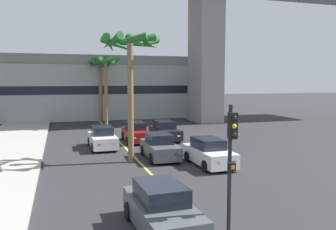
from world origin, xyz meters
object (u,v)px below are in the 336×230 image
(car_queue_third, at_px, (136,133))
(traffic_light_median_near, at_px, (231,156))
(car_queue_front, at_px, (165,131))
(palm_tree_near_median, at_px, (100,73))
(car_queue_sixth, at_px, (162,209))
(palm_tree_far_median, at_px, (130,53))
(car_queue_second, at_px, (160,147))
(palm_tree_mid_median, at_px, (106,70))
(car_queue_fourth, at_px, (209,153))
(car_queue_fifth, at_px, (102,138))

(car_queue_third, bearing_deg, traffic_light_median_near, -93.18)
(car_queue_front, bearing_deg, palm_tree_near_median, 103.51)
(car_queue_sixth, relative_size, palm_tree_far_median, 0.55)
(car_queue_third, distance_m, palm_tree_far_median, 9.09)
(car_queue_second, relative_size, car_queue_sixth, 1.00)
(car_queue_second, height_order, palm_tree_mid_median, palm_tree_mid_median)
(car_queue_front, height_order, car_queue_third, same)
(car_queue_front, height_order, car_queue_fourth, same)
(palm_tree_near_median, xyz_separation_m, palm_tree_far_median, (-0.66, -21.30, 0.74))
(car_queue_third, xyz_separation_m, palm_tree_far_median, (-1.71, -6.83, 5.75))
(car_queue_front, distance_m, car_queue_fourth, 8.91)
(car_queue_third, relative_size, palm_tree_far_median, 0.55)
(car_queue_sixth, relative_size, traffic_light_median_near, 0.99)
(traffic_light_median_near, height_order, palm_tree_far_median, palm_tree_far_median)
(car_queue_front, relative_size, palm_tree_near_median, 0.57)
(palm_tree_mid_median, height_order, palm_tree_far_median, palm_tree_far_median)
(car_queue_third, bearing_deg, car_queue_fourth, -74.98)
(car_queue_fifth, distance_m, palm_tree_near_median, 17.24)
(car_queue_second, xyz_separation_m, car_queue_sixth, (-2.85, -10.24, 0.00))
(car_queue_sixth, distance_m, palm_tree_mid_median, 25.51)
(car_queue_fourth, height_order, car_queue_sixth, same)
(car_queue_fifth, distance_m, palm_tree_mid_median, 11.61)
(car_queue_fifth, height_order, palm_tree_far_median, palm_tree_far_median)
(car_queue_third, bearing_deg, palm_tree_mid_median, 98.43)
(car_queue_fourth, relative_size, palm_tree_far_median, 0.55)
(car_queue_fourth, relative_size, palm_tree_near_median, 0.57)
(car_queue_third, height_order, car_queue_fifth, same)
(palm_tree_near_median, relative_size, palm_tree_mid_median, 1.00)
(car_queue_front, distance_m, car_queue_sixth, 17.35)
(car_queue_fifth, xyz_separation_m, traffic_light_median_near, (1.84, -16.22, 1.99))
(car_queue_fourth, xyz_separation_m, palm_tree_far_median, (-4.11, 2.10, 5.75))
(car_queue_third, bearing_deg, car_queue_second, -88.37)
(car_queue_fifth, bearing_deg, traffic_light_median_near, -83.52)
(car_queue_front, distance_m, car_queue_second, 6.73)
(car_queue_fifth, bearing_deg, car_queue_second, -55.68)
(car_queue_fourth, relative_size, traffic_light_median_near, 0.99)
(car_queue_sixth, bearing_deg, car_queue_second, 74.46)
(palm_tree_far_median, bearing_deg, car_queue_sixth, -95.57)
(car_queue_front, xyz_separation_m, car_queue_sixth, (-5.10, -16.59, 0.00))
(car_queue_second, height_order, car_queue_fifth, same)
(car_queue_front, xyz_separation_m, palm_tree_near_median, (-3.48, 14.49, 5.02))
(car_queue_fifth, relative_size, car_queue_sixth, 0.99)
(traffic_light_median_near, bearing_deg, car_queue_sixth, 137.11)
(traffic_light_median_near, xyz_separation_m, palm_tree_far_median, (-0.71, 11.32, 3.76))
(palm_tree_mid_median, xyz_separation_m, palm_tree_far_median, (-0.48, -15.15, 0.54))
(car_queue_second, xyz_separation_m, palm_tree_mid_median, (-1.41, 14.69, 5.21))
(palm_tree_mid_median, bearing_deg, car_queue_sixth, -93.29)
(car_queue_sixth, bearing_deg, palm_tree_far_median, 84.43)
(car_queue_fourth, distance_m, palm_tree_far_median, 7.37)
(palm_tree_near_median, bearing_deg, car_queue_second, -86.61)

